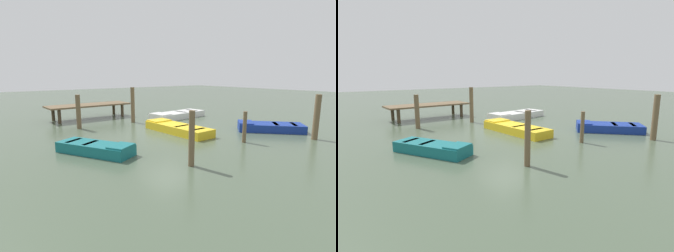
% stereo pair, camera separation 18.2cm
% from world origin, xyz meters
% --- Properties ---
extents(ground_plane, '(80.00, 80.00, 0.00)m').
position_xyz_m(ground_plane, '(0.00, 0.00, 0.00)').
color(ground_plane, '#475642').
extents(dock_segment, '(5.38, 1.95, 0.95)m').
position_xyz_m(dock_segment, '(-1.52, 6.71, 0.84)').
color(dock_segment, brown).
rests_on(dock_segment, ground_plane).
extents(rowboat_teal, '(2.31, 3.14, 0.46)m').
position_xyz_m(rowboat_teal, '(-4.37, -1.26, 0.22)').
color(rowboat_teal, '#14666B').
rests_on(rowboat_teal, ground_plane).
extents(rowboat_yellow, '(1.40, 4.03, 0.46)m').
position_xyz_m(rowboat_yellow, '(0.43, -0.23, 0.22)').
color(rowboat_yellow, gold).
rests_on(rowboat_yellow, ground_plane).
extents(rowboat_white, '(4.21, 1.86, 0.46)m').
position_xyz_m(rowboat_white, '(3.30, 3.31, 0.22)').
color(rowboat_white, silver).
rests_on(rowboat_white, ground_plane).
extents(rowboat_blue, '(3.21, 3.32, 0.46)m').
position_xyz_m(rowboat_blue, '(4.53, -2.86, 0.22)').
color(rowboat_blue, navy).
rests_on(rowboat_blue, ground_plane).
extents(mooring_piling_far_left, '(0.25, 0.25, 1.85)m').
position_xyz_m(mooring_piling_far_left, '(-3.23, 3.78, 0.93)').
color(mooring_piling_far_left, brown).
rests_on(mooring_piling_far_left, ground_plane).
extents(mooring_piling_far_right, '(0.24, 0.24, 2.15)m').
position_xyz_m(mooring_piling_far_right, '(0.08, 3.67, 1.08)').
color(mooring_piling_far_right, brown).
rests_on(mooring_piling_far_right, ground_plane).
extents(mooring_piling_near_right, '(0.20, 0.20, 1.83)m').
position_xyz_m(mooring_piling_near_right, '(-2.42, -4.45, 0.91)').
color(mooring_piling_near_right, brown).
rests_on(mooring_piling_near_right, ground_plane).
extents(mooring_piling_mid_right, '(0.17, 0.17, 1.37)m').
position_xyz_m(mooring_piling_mid_right, '(1.47, -3.56, 0.69)').
color(mooring_piling_mid_right, brown).
rests_on(mooring_piling_mid_right, ground_plane).
extents(mooring_piling_mid_left, '(0.26, 0.26, 2.06)m').
position_xyz_m(mooring_piling_mid_left, '(4.50, -5.18, 1.03)').
color(mooring_piling_mid_left, brown).
rests_on(mooring_piling_mid_left, ground_plane).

